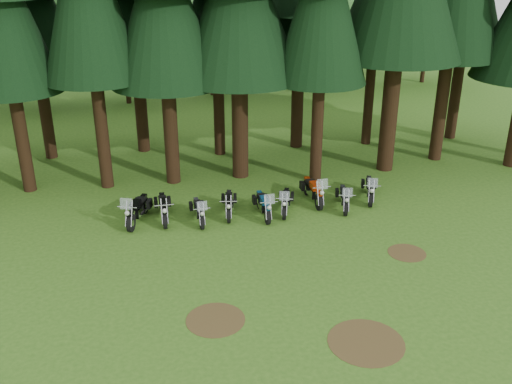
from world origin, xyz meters
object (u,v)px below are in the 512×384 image
motorcycle_3 (229,205)px  motorcycle_4 (264,205)px  motorcycle_2 (199,212)px  motorcycle_7 (344,198)px  motorcycle_8 (370,189)px  motorcycle_0 (137,210)px  motorcycle_5 (286,202)px  motorcycle_6 (313,191)px  motorcycle_1 (163,209)px

motorcycle_3 → motorcycle_4: (1.37, -0.47, 0.03)m
motorcycle_2 → motorcycle_7: (6.23, -0.08, 0.01)m
motorcycle_4 → motorcycle_8: 5.02m
motorcycle_4 → motorcycle_3: bearing=162.1°
motorcycle_0 → motorcycle_3: size_ratio=1.11×
motorcycle_4 → motorcycle_5: motorcycle_4 is taller
motorcycle_5 → motorcycle_6: (1.44, 0.69, 0.06)m
motorcycle_2 → motorcycle_6: size_ratio=0.86×
motorcycle_0 → motorcycle_2: size_ratio=1.15×
motorcycle_2 → motorcycle_7: 6.23m
motorcycle_3 → motorcycle_4: 1.45m
motorcycle_1 → motorcycle_4: motorcycle_4 is taller
motorcycle_4 → motorcycle_5: bearing=11.9°
motorcycle_2 → motorcycle_8: size_ratio=0.94×
motorcycle_3 → motorcycle_2: bearing=-152.5°
motorcycle_8 → motorcycle_0: bearing=-160.2°
motorcycle_8 → motorcycle_6: bearing=-166.3°
motorcycle_1 → motorcycle_0: bearing=-178.7°
motorcycle_6 → motorcycle_3: bearing=-173.9°
motorcycle_6 → motorcycle_1: bearing=-177.4°
motorcycle_3 → motorcycle_8: (6.35, 0.15, 0.03)m
motorcycle_3 → motorcycle_5: motorcycle_5 is taller
motorcycle_2 → motorcycle_5: 3.69m
motorcycle_3 → motorcycle_8: motorcycle_8 is taller
motorcycle_0 → motorcycle_4: bearing=13.9°
motorcycle_7 → motorcycle_8: (1.43, 0.62, 0.03)m
motorcycle_0 → motorcycle_1: 1.05m
motorcycle_2 → motorcycle_4: motorcycle_4 is taller
motorcycle_1 → motorcycle_4: size_ratio=1.03×
motorcycle_2 → motorcycle_6: 5.19m
motorcycle_2 → motorcycle_3: 1.37m
motorcycle_5 → motorcycle_3: bearing=-167.9°
motorcycle_8 → motorcycle_5: bearing=-154.3°
motorcycle_1 → motorcycle_2: motorcycle_2 is taller
motorcycle_4 → motorcycle_5: size_ratio=1.06×
motorcycle_1 → motorcycle_8: bearing=0.9°
motorcycle_3 → motorcycle_7: (4.92, -0.47, 0.00)m
motorcycle_0 → motorcycle_5: 6.13m
motorcycle_2 → motorcycle_6: bearing=7.6°
motorcycle_0 → motorcycle_1: size_ratio=1.03×
motorcycle_1 → motorcycle_7: 7.64m
motorcycle_0 → motorcycle_3: 3.75m
motorcycle_2 → motorcycle_8: motorcycle_8 is taller
motorcycle_5 → motorcycle_6: 1.60m
motorcycle_0 → motorcycle_6: (7.56, 0.30, -0.00)m
motorcycle_5 → motorcycle_7: size_ratio=1.00×
motorcycle_2 → motorcycle_3: motorcycle_2 is taller
motorcycle_7 → motorcycle_4: bearing=-164.7°
motorcycle_1 → motorcycle_7: (7.62, -0.59, -0.03)m
motorcycle_2 → motorcycle_6: (5.12, 0.80, 0.08)m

